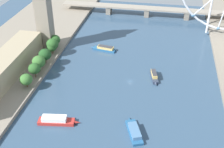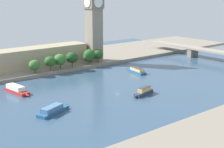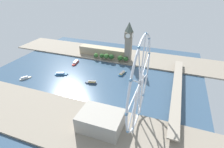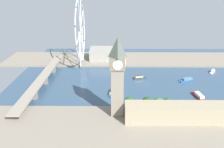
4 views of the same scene
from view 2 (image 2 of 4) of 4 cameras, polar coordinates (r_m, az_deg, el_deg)
ground_plane at (r=262.00m, az=0.89°, el=-2.84°), size 410.08×410.08×0.00m
riverbank_left at (r=359.10m, az=-11.50°, el=1.77°), size 90.00×520.00×3.00m
clock_tower at (r=352.93m, az=-3.07°, el=9.52°), size 16.53×16.53×87.29m
parliament_block at (r=334.95m, az=-13.53°, el=2.68°), size 22.00×116.96×18.68m
tree_row_embankment at (r=329.29m, az=-6.74°, el=2.67°), size 13.93×82.68×14.95m
tour_boat_1 at (r=218.60m, az=-9.87°, el=-5.97°), size 15.34×27.75×4.92m
tour_boat_2 at (r=266.40m, az=-15.74°, el=-2.56°), size 30.48×10.42×5.65m
tour_boat_3 at (r=318.99m, az=4.13°, el=0.59°), size 27.74×10.20×4.89m
tour_boat_4 at (r=252.81m, az=5.32°, el=-2.98°), size 8.81×22.83×5.66m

